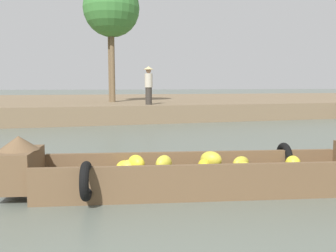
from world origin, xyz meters
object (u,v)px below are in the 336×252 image
(banana_boat, at_px, (199,172))
(palm_tree_mid, at_px, (111,9))
(vendor_person, at_px, (149,83))
(palm_tree_far, at_px, (109,1))

(banana_boat, xyz_separation_m, palm_tree_mid, (0.17, 12.97, 5.09))
(vendor_person, bearing_deg, palm_tree_far, 111.53)
(palm_tree_far, xyz_separation_m, vendor_person, (1.29, -3.26, -4.13))
(banana_boat, relative_size, palm_tree_mid, 0.95)
(palm_tree_mid, xyz_separation_m, palm_tree_far, (-0.06, 0.28, 0.43))
(banana_boat, height_order, palm_tree_far, palm_tree_far)
(palm_tree_mid, bearing_deg, banana_boat, -90.73)
(palm_tree_far, bearing_deg, vendor_person, -68.47)
(palm_tree_far, distance_m, vendor_person, 5.41)
(banana_boat, xyz_separation_m, palm_tree_far, (0.10, 13.24, 5.53))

